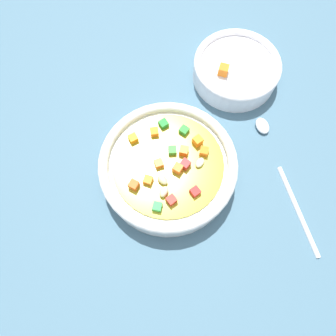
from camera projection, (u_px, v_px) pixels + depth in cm
name	position (u px, v px, depth cm)	size (l,w,h in cm)	color
ground_plane	(168.00, 175.00, 49.72)	(140.00, 140.00, 2.00)	#42667A
soup_bowl_main	(168.00, 167.00, 46.33)	(20.40, 20.40, 5.50)	white
spoon	(282.00, 170.00, 48.46)	(19.33, 15.46, 1.02)	silver
side_bowl_small	(236.00, 69.00, 53.05)	(14.75, 14.75, 4.88)	white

